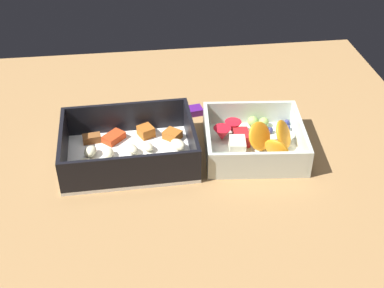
# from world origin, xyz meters

# --- Properties ---
(table_surface) EXTENTS (0.80, 0.80, 0.02)m
(table_surface) POSITION_xyz_m (0.00, 0.00, 0.01)
(table_surface) COLOR #9E7547
(table_surface) RESTS_ON ground
(pasta_container) EXTENTS (0.21, 0.16, 0.06)m
(pasta_container) POSITION_xyz_m (-0.11, 0.01, 0.04)
(pasta_container) COLOR white
(pasta_container) RESTS_ON table_surface
(fruit_bowl) EXTENTS (0.17, 0.17, 0.06)m
(fruit_bowl) POSITION_xyz_m (0.09, 0.01, 0.04)
(fruit_bowl) COLOR silver
(fruit_bowl) RESTS_ON table_surface
(candy_bar) EXTENTS (0.07, 0.04, 0.01)m
(candy_bar) POSITION_xyz_m (-0.01, 0.13, 0.03)
(candy_bar) COLOR #51197A
(candy_bar) RESTS_ON table_surface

